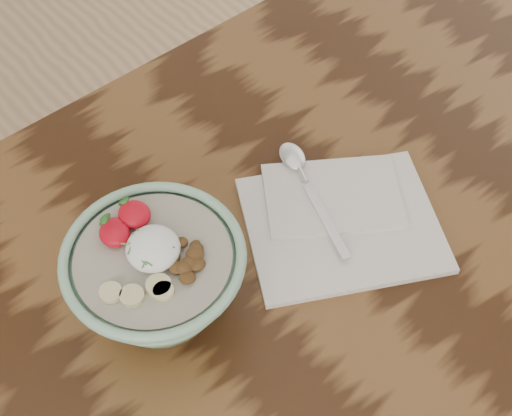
{
  "coord_description": "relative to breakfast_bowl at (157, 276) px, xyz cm",
  "views": [
    {
      "loc": [
        -21.88,
        -27.48,
        148.02
      ],
      "look_at": [
        7.09,
        7.22,
        86.55
      ],
      "focal_mm": 50.0,
      "sensor_mm": 36.0,
      "label": 1
    }
  ],
  "objects": [
    {
      "name": "spoon",
      "position": [
        24.53,
        3.72,
        -4.79
      ],
      "size": [
        8.29,
        18.96,
        1.01
      ],
      "rotation": [
        0.0,
        0.0,
        -0.33
      ],
      "color": "silver",
      "rests_on": "napkin"
    },
    {
      "name": "table",
      "position": [
        4.72,
        -9.83,
        -15.95
      ],
      "size": [
        160.0,
        90.0,
        75.0
      ],
      "color": "black",
      "rests_on": "ground"
    },
    {
      "name": "napkin",
      "position": [
        24.01,
        -4.39,
        -6.05
      ],
      "size": [
        29.64,
        27.78,
        1.44
      ],
      "rotation": [
        0.0,
        0.0,
        -0.49
      ],
      "color": "silver",
      "rests_on": "table"
    },
    {
      "name": "breakfast_bowl",
      "position": [
        0.0,
        0.0,
        0.0
      ],
      "size": [
        19.56,
        19.56,
        13.21
      ],
      "rotation": [
        0.0,
        0.0,
        -0.43
      ],
      "color": "#88B796",
      "rests_on": "table"
    }
  ]
}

